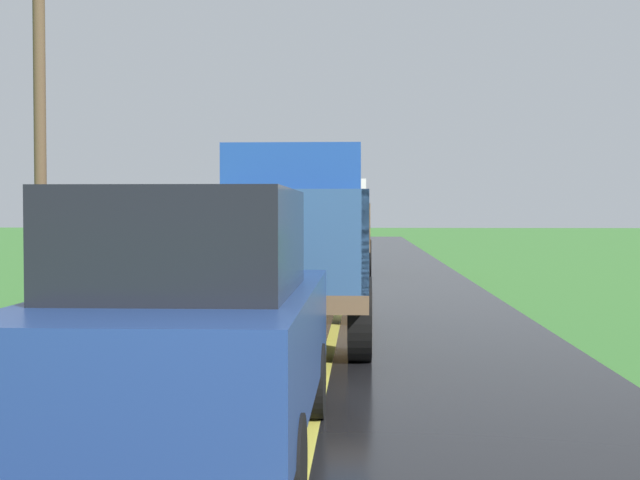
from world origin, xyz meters
name	(u,v)px	position (x,y,z in m)	size (l,w,h in m)	color
banana_truck_near	(289,239)	(-0.66, 10.16, 1.45)	(2.38, 5.82, 2.80)	#2D2D30
banana_truck_far	(332,224)	(-0.53, 23.95, 1.47)	(2.38, 5.81, 2.80)	#2D2D30
utility_pole_roadside	(40,122)	(-4.96, 11.77, 3.34)	(2.15, 0.20, 6.08)	brown
following_car	(192,322)	(-0.77, 3.64, 1.07)	(1.74, 4.10, 1.92)	navy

